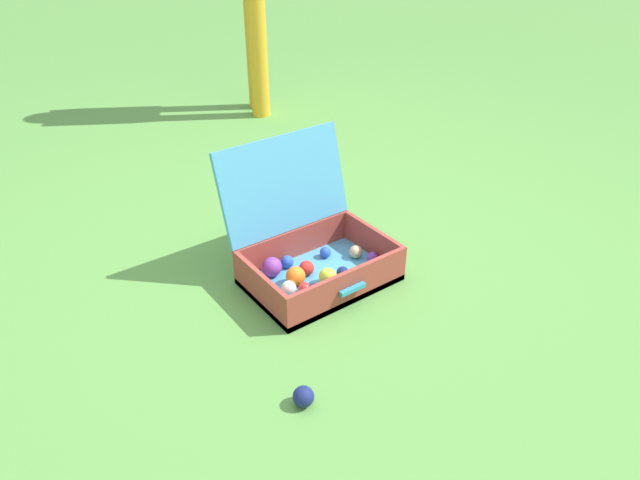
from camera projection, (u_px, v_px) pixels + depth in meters
name	position (u px, v px, depth m)	size (l,w,h in m)	color
ground_plane	(319.00, 274.00, 2.29)	(16.00, 16.00, 0.00)	#569342
open_suitcase	(310.00, 251.00, 2.22)	(0.55, 0.51, 0.51)	#4799C6
stray_ball_on_grass	(303.00, 397.00, 1.70)	(0.06, 0.06, 0.06)	navy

